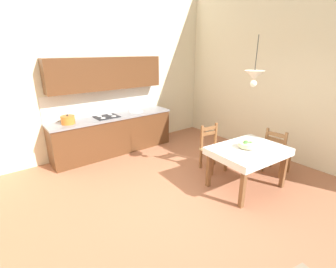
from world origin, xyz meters
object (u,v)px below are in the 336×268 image
(dining_table, at_px, (248,155))
(fruit_bowl, at_px, (247,145))
(kitchen_cabinetry, at_px, (112,118))
(dining_chair_window_side, at_px, (277,152))
(pendant_lamp, at_px, (254,76))
(dining_chair_kitchen_side, at_px, (213,149))

(dining_table, height_order, fruit_bowl, fruit_bowl)
(kitchen_cabinetry, distance_m, dining_chair_window_side, 3.65)
(dining_table, bearing_deg, dining_chair_window_side, -2.60)
(pendant_lamp, bearing_deg, dining_chair_window_side, -11.80)
(kitchen_cabinetry, xyz_separation_m, fruit_bowl, (1.12, -2.92, -0.04))
(dining_table, relative_size, pendant_lamp, 1.66)
(dining_chair_window_side, distance_m, pendant_lamp, 1.72)
(dining_chair_window_side, distance_m, dining_chair_kitchen_side, 1.25)
(dining_chair_kitchen_side, distance_m, pendant_lamp, 1.68)
(dining_table, xyz_separation_m, pendant_lamp, (0.12, 0.13, 1.34))
(dining_chair_window_side, bearing_deg, fruit_bowl, 175.96)
(dining_table, relative_size, dining_chair_window_side, 1.44)
(dining_chair_kitchen_side, relative_size, fruit_bowl, 3.10)
(dining_table, bearing_deg, kitchen_cabinetry, 111.22)
(dining_table, bearing_deg, fruit_bowl, 127.94)
(kitchen_cabinetry, relative_size, fruit_bowl, 9.62)
(dining_chair_window_side, height_order, dining_chair_kitchen_side, same)
(dining_chair_window_side, height_order, fruit_bowl, dining_chair_window_side)
(pendant_lamp, bearing_deg, kitchen_cabinetry, 114.11)
(dining_chair_window_side, relative_size, pendant_lamp, 1.16)
(dining_chair_window_side, bearing_deg, dining_table, 177.40)
(dining_table, relative_size, dining_chair_kitchen_side, 1.44)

